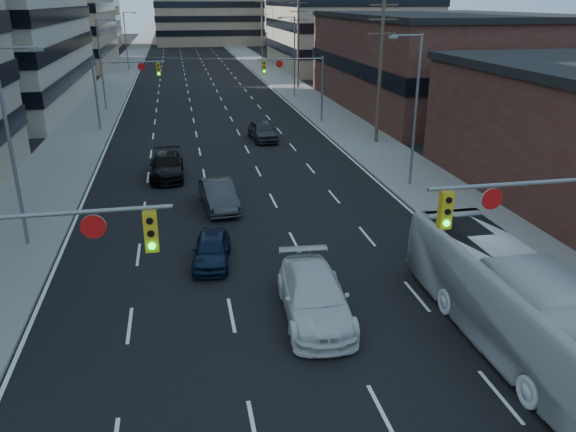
# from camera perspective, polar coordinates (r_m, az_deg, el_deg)

# --- Properties ---
(road_surface) EXTENTS (18.00, 300.00, 0.02)m
(road_surface) POSITION_cam_1_polar(r_m,az_deg,el_deg) (136.30, -10.14, 16.29)
(road_surface) COLOR black
(road_surface) RESTS_ON ground
(sidewalk_left) EXTENTS (5.00, 300.00, 0.15)m
(sidewalk_left) POSITION_cam_1_polar(r_m,az_deg,el_deg) (136.51, -15.16, 15.95)
(sidewalk_left) COLOR slate
(sidewalk_left) RESTS_ON ground
(sidewalk_right) EXTENTS (5.00, 300.00, 0.15)m
(sidewalk_right) POSITION_cam_1_polar(r_m,az_deg,el_deg) (137.05, -5.13, 16.58)
(sidewalk_right) COLOR slate
(sidewalk_right) RESTS_ON ground
(office_left_far) EXTENTS (20.00, 30.00, 16.00)m
(office_left_far) POSITION_cam_1_polar(r_m,az_deg,el_deg) (107.90, -23.44, 18.04)
(office_left_far) COLOR gray
(office_left_far) RESTS_ON ground
(storefront_right_mid) EXTENTS (20.00, 30.00, 9.00)m
(storefront_right_mid) POSITION_cam_1_polar(r_m,az_deg,el_deg) (62.42, 15.29, 14.66)
(storefront_right_mid) COLOR #472119
(storefront_right_mid) RESTS_ON ground
(office_right_far) EXTENTS (22.00, 28.00, 14.00)m
(office_right_far) POSITION_cam_1_polar(r_m,az_deg,el_deg) (98.06, 5.93, 18.83)
(office_right_far) COLOR gray
(office_right_far) RESTS_ON ground
(bg_block_left) EXTENTS (24.00, 24.00, 20.00)m
(bg_block_left) POSITION_cam_1_polar(r_m,az_deg,el_deg) (147.94, -22.08, 19.41)
(bg_block_left) COLOR #ADA089
(bg_block_left) RESTS_ON ground
(bg_block_right) EXTENTS (22.00, 22.00, 12.00)m
(bg_block_right) POSITION_cam_1_polar(r_m,az_deg,el_deg) (140.41, 3.61, 19.15)
(bg_block_right) COLOR gray
(bg_block_right) RESTS_ON ground
(signal_near_left) EXTENTS (6.59, 0.33, 6.00)m
(signal_near_left) POSITION_cam_1_polar(r_m,az_deg,el_deg) (15.84, -25.71, -5.07)
(signal_near_left) COLOR slate
(signal_near_left) RESTS_ON ground
(signal_near_right) EXTENTS (6.59, 0.33, 6.00)m
(signal_near_right) POSITION_cam_1_polar(r_m,az_deg,el_deg) (18.61, 24.74, -1.12)
(signal_near_right) COLOR slate
(signal_near_right) RESTS_ON ground
(signal_far_left) EXTENTS (6.09, 0.33, 6.00)m
(signal_far_left) POSITION_cam_1_polar(r_m,az_deg,el_deg) (51.44, -16.46, 13.09)
(signal_far_left) COLOR slate
(signal_far_left) RESTS_ON ground
(signal_far_right) EXTENTS (6.09, 0.33, 6.00)m
(signal_far_right) POSITION_cam_1_polar(r_m,az_deg,el_deg) (52.39, 0.99, 14.05)
(signal_far_right) COLOR slate
(signal_far_right) RESTS_ON ground
(utility_pole_block) EXTENTS (2.20, 0.28, 11.00)m
(utility_pole_block) POSITION_cam_1_polar(r_m,az_deg,el_deg) (44.86, 9.34, 14.49)
(utility_pole_block) COLOR #4C3D2D
(utility_pole_block) RESTS_ON ground
(utility_pole_midblock) EXTENTS (2.20, 0.28, 11.00)m
(utility_pole_midblock) POSITION_cam_1_polar(r_m,az_deg,el_deg) (73.64, 1.03, 17.25)
(utility_pole_midblock) COLOR #4C3D2D
(utility_pole_midblock) RESTS_ON ground
(utility_pole_distant) EXTENTS (2.20, 0.28, 11.00)m
(utility_pole_distant) POSITION_cam_1_polar(r_m,az_deg,el_deg) (103.12, -2.64, 18.34)
(utility_pole_distant) COLOR #4C3D2D
(utility_pole_distant) RESTS_ON ground
(streetlight_left_near) EXTENTS (2.03, 0.22, 9.00)m
(streetlight_left_near) POSITION_cam_1_polar(r_m,az_deg,el_deg) (27.41, -26.14, 6.96)
(streetlight_left_near) COLOR slate
(streetlight_left_near) RESTS_ON ground
(streetlight_left_mid) EXTENTS (2.03, 0.22, 9.00)m
(streetlight_left_mid) POSITION_cam_1_polar(r_m,az_deg,el_deg) (61.52, -18.35, 14.79)
(streetlight_left_mid) COLOR slate
(streetlight_left_mid) RESTS_ON ground
(streetlight_left_far) EXTENTS (2.03, 0.22, 9.00)m
(streetlight_left_far) POSITION_cam_1_polar(r_m,az_deg,el_deg) (96.27, -16.06, 16.96)
(streetlight_left_far) COLOR slate
(streetlight_left_far) RESTS_ON ground
(streetlight_right_near) EXTENTS (2.03, 0.22, 9.00)m
(streetlight_right_near) POSITION_cam_1_polar(r_m,az_deg,el_deg) (34.16, 12.65, 11.02)
(streetlight_right_near) COLOR slate
(streetlight_right_near) RESTS_ON ground
(streetlight_right_far) EXTENTS (2.03, 0.22, 9.00)m
(streetlight_right_far) POSITION_cam_1_polar(r_m,az_deg,el_deg) (67.46, 0.53, 16.28)
(streetlight_right_far) COLOR slate
(streetlight_right_far) RESTS_ON ground
(white_van) EXTENTS (2.63, 5.75, 1.63)m
(white_van) POSITION_cam_1_polar(r_m,az_deg,el_deg) (20.33, 2.71, -8.17)
(white_van) COLOR silver
(white_van) RESTS_ON ground
(transit_bus) EXTENTS (2.67, 11.25, 3.13)m
(transit_bus) POSITION_cam_1_polar(r_m,az_deg,el_deg) (19.88, 21.92, -8.08)
(transit_bus) COLOR silver
(transit_bus) RESTS_ON ground
(sedan_blue) EXTENTS (2.04, 3.99, 1.30)m
(sedan_blue) POSITION_cam_1_polar(r_m,az_deg,el_deg) (24.58, -7.76, -3.35)
(sedan_blue) COLOR black
(sedan_blue) RESTS_ON ground
(sedan_grey_center) EXTENTS (2.04, 4.76, 1.52)m
(sedan_grey_center) POSITION_cam_1_polar(r_m,az_deg,el_deg) (30.98, -7.07, 2.14)
(sedan_grey_center) COLOR #303032
(sedan_grey_center) RESTS_ON ground
(sedan_black_far) EXTENTS (2.15, 5.16, 1.49)m
(sedan_black_far) POSITION_cam_1_polar(r_m,az_deg,el_deg) (37.07, -12.20, 4.98)
(sedan_black_far) COLOR black
(sedan_black_far) RESTS_ON ground
(sedan_grey_right) EXTENTS (2.20, 4.76, 1.58)m
(sedan_grey_right) POSITION_cam_1_polar(r_m,az_deg,el_deg) (46.27, -2.61, 8.67)
(sedan_grey_right) COLOR #2D2D2F
(sedan_grey_right) RESTS_ON ground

